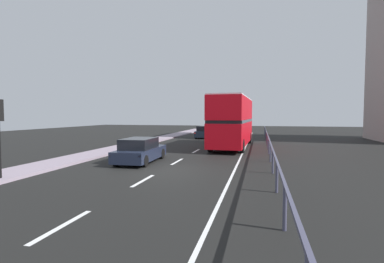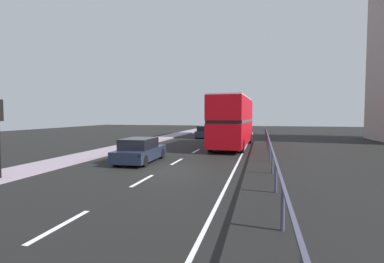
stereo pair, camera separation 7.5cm
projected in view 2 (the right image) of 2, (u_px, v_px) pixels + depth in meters
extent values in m
cube|color=black|center=(163.00, 170.00, 14.77)|extent=(75.47, 120.00, 0.10)
cube|color=gray|center=(55.00, 163.00, 16.24)|extent=(2.24, 80.00, 0.14)
cube|color=silver|center=(61.00, 226.00, 7.27)|extent=(0.16, 2.29, 0.01)
cube|color=silver|center=(142.00, 181.00, 12.25)|extent=(0.16, 2.29, 0.01)
cube|color=silver|center=(177.00, 162.00, 17.23)|extent=(0.16, 2.29, 0.01)
cube|color=silver|center=(196.00, 151.00, 22.21)|extent=(0.16, 2.29, 0.01)
cube|color=silver|center=(208.00, 144.00, 27.19)|extent=(0.16, 2.29, 0.01)
cube|color=silver|center=(216.00, 140.00, 32.18)|extent=(0.16, 2.29, 0.01)
cube|color=silver|center=(222.00, 136.00, 37.16)|extent=(0.16, 2.29, 0.01)
cube|color=silver|center=(227.00, 134.00, 42.14)|extent=(0.16, 2.29, 0.01)
cube|color=silver|center=(244.00, 150.00, 22.67)|extent=(0.12, 46.00, 0.01)
cube|color=#44435A|center=(268.00, 137.00, 22.18)|extent=(0.08, 42.00, 0.08)
cylinder|color=#44435A|center=(283.00, 208.00, 6.92)|extent=(0.10, 0.10, 1.09)
cylinder|color=#44435A|center=(276.00, 178.00, 10.32)|extent=(0.10, 0.10, 1.09)
cylinder|color=#44435A|center=(272.00, 162.00, 13.72)|extent=(0.10, 0.10, 1.09)
cylinder|color=#44435A|center=(270.00, 153.00, 17.12)|extent=(0.10, 0.10, 1.09)
cylinder|color=#44435A|center=(269.00, 146.00, 20.52)|extent=(0.10, 0.10, 1.09)
cylinder|color=#44435A|center=(268.00, 142.00, 23.91)|extent=(0.10, 0.10, 1.09)
cylinder|color=#44435A|center=(267.00, 139.00, 27.31)|extent=(0.10, 0.10, 1.09)
cylinder|color=#44435A|center=(266.00, 136.00, 30.71)|extent=(0.10, 0.10, 1.09)
cylinder|color=#44435A|center=(266.00, 134.00, 34.11)|extent=(0.10, 0.10, 1.09)
cylinder|color=#44435A|center=(266.00, 132.00, 37.50)|extent=(0.10, 0.10, 1.09)
cylinder|color=#44435A|center=(265.00, 131.00, 40.90)|extent=(0.10, 0.10, 1.09)
cube|color=red|center=(233.00, 133.00, 24.84)|extent=(2.93, 10.55, 1.81)
cube|color=black|center=(233.00, 121.00, 24.78)|extent=(2.93, 10.14, 0.24)
cube|color=red|center=(233.00, 109.00, 24.73)|extent=(2.93, 10.55, 1.78)
cube|color=silver|center=(233.00, 98.00, 24.67)|extent=(2.87, 10.34, 0.10)
cube|color=black|center=(240.00, 129.00, 29.85)|extent=(2.29, 0.12, 1.26)
cube|color=yellow|center=(240.00, 105.00, 29.71)|extent=(1.53, 0.10, 0.28)
cylinder|color=black|center=(226.00, 138.00, 28.89)|extent=(0.32, 1.01, 1.00)
cylinder|color=black|center=(250.00, 138.00, 28.26)|extent=(0.32, 1.01, 1.00)
cylinder|color=black|center=(210.00, 145.00, 21.71)|extent=(0.32, 1.01, 1.00)
cylinder|color=black|center=(242.00, 146.00, 21.08)|extent=(0.32, 1.01, 1.00)
cube|color=#1C2336|center=(140.00, 153.00, 17.09)|extent=(1.97, 4.50, 0.64)
cube|color=black|center=(139.00, 143.00, 16.84)|extent=(1.68, 2.49, 0.60)
cube|color=red|center=(110.00, 155.00, 15.10)|extent=(0.16, 0.07, 0.12)
cube|color=red|center=(139.00, 156.00, 14.78)|extent=(0.16, 0.07, 0.12)
cylinder|color=black|center=(137.00, 153.00, 18.75)|extent=(0.22, 0.65, 0.64)
cylinder|color=black|center=(162.00, 154.00, 18.42)|extent=(0.22, 0.65, 0.64)
cylinder|color=black|center=(116.00, 160.00, 15.78)|extent=(0.22, 0.65, 0.64)
cylinder|color=black|center=(144.00, 161.00, 15.45)|extent=(0.22, 0.65, 0.64)
cube|color=#18222F|center=(205.00, 134.00, 34.81)|extent=(1.74, 4.22, 0.70)
cube|color=black|center=(205.00, 128.00, 34.56)|extent=(1.52, 2.32, 0.58)
cube|color=red|center=(195.00, 133.00, 32.95)|extent=(0.16, 0.06, 0.12)
cube|color=red|center=(209.00, 133.00, 32.60)|extent=(0.16, 0.06, 0.12)
cylinder|color=black|center=(201.00, 134.00, 36.36)|extent=(0.20, 0.64, 0.64)
cylinder|color=black|center=(214.00, 135.00, 36.00)|extent=(0.20, 0.64, 0.64)
cylinder|color=black|center=(196.00, 136.00, 33.63)|extent=(0.20, 0.64, 0.64)
cylinder|color=black|center=(210.00, 136.00, 33.27)|extent=(0.20, 0.64, 0.64)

